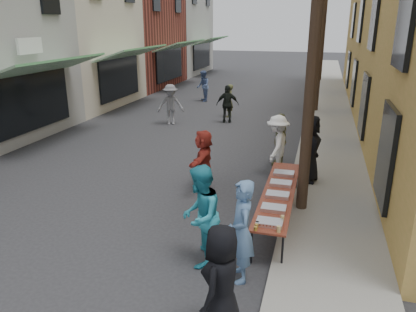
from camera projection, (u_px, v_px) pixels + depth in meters
The scene contains 27 objects.
ground at pixel (79, 248), 8.33m from camera, with size 120.00×120.00×0.00m, color #28282B.
sidewalk at pixel (329, 112), 20.74m from camera, with size 2.20×60.00×0.10m, color gray.
storefront_row at pixel (65, 27), 23.27m from camera, with size 8.00×37.00×9.00m.
utility_pole_near at pixel (316, 18), 8.55m from camera, with size 0.26×0.26×9.00m, color #2D2116.
utility_pole_mid at pixel (323, 20), 19.52m from camera, with size 0.26×0.26×9.00m, color #2D2116.
utility_pole_far at pixel (324, 21), 30.48m from camera, with size 0.26×0.26×9.00m, color #2D2116.
serving_table at pixel (279, 193), 9.24m from camera, with size 0.70×4.00×0.75m.
catering_tray_sausage at pixel (270, 223), 7.71m from camera, with size 0.50×0.33×0.08m, color maroon.
catering_tray_foil_b at pixel (274, 208), 8.30m from camera, with size 0.50×0.33×0.08m, color #B2B2B7.
catering_tray_buns at pixel (278, 195), 8.94m from camera, with size 0.50×0.33×0.08m, color tan.
catering_tray_foil_d at pixel (281, 183), 9.58m from camera, with size 0.50×0.33×0.08m, color #B2B2B7.
catering_tray_buns_end at pixel (284, 173), 10.22m from camera, with size 0.50×0.33×0.08m, color tan.
condiment_jar_a at pixel (255, 228), 7.49m from camera, with size 0.07×0.07×0.08m, color #A57F26.
condiment_jar_b at pixel (256, 226), 7.58m from camera, with size 0.07×0.07×0.08m, color #A57F26.
condiment_jar_c at pixel (257, 224), 7.67m from camera, with size 0.07×0.07×0.08m, color #A57F26.
cup_stack at pixel (279, 229), 7.42m from camera, with size 0.08×0.08×0.12m, color tan.
guest_front_a at pixel (222, 282), 5.79m from camera, with size 0.86×0.56×1.77m, color black.
guest_front_b at pixel (241, 231), 7.06m from camera, with size 0.69×0.45×1.90m, color #577BA9.
guest_front_c at pixel (200, 216), 7.54m from camera, with size 0.96×0.75×1.97m, color teal.
guest_front_d at pixel (277, 145), 12.08m from camera, with size 1.18×0.68×1.83m, color white.
guest_front_e at pixel (280, 140), 12.92m from camera, with size 1.00×0.42×1.70m, color brown.
guest_queue_back at pixel (204, 160), 11.05m from camera, with size 1.56×0.50×1.69m, color #A12D23.
server at pixel (309, 149), 11.31m from camera, with size 0.94×0.61×1.91m, color black.
passerby_left at pixel (171, 105), 18.13m from camera, with size 1.17×0.67×1.81m, color slate.
passerby_mid at pixel (228, 104), 18.44m from camera, with size 1.01×0.42×1.72m, color black.
passerby_right at pixel (229, 101), 19.63m from camera, with size 0.58×0.38×1.58m, color #4F5330.
passerby_far at pixel (203, 86), 23.43m from camera, with size 0.86×0.67×1.78m, color #50679C.
Camera 1 is at (4.54, -6.32, 4.42)m, focal length 35.00 mm.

